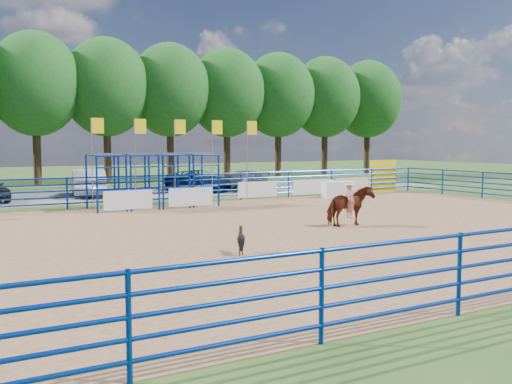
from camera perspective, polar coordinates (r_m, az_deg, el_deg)
ground at (r=20.48m, az=3.96°, el=-3.72°), size 120.00×120.00×0.00m
arena_dirt at (r=20.47m, az=3.96°, el=-3.69°), size 30.00×20.00×0.02m
gravel_strip at (r=35.86m, az=-10.97°, el=-0.04°), size 40.00×10.00×0.01m
announcer_table at (r=32.12m, az=8.14°, el=0.25°), size 1.80×1.12×0.89m
horse_and_rider at (r=21.12m, az=9.36°, el=-1.19°), size 1.76×0.80×2.28m
calf at (r=15.84m, az=-1.53°, el=-4.82°), size 0.86×0.82×0.75m
car_b at (r=34.18m, az=-16.44°, el=0.95°), size 2.40×5.03×1.59m
car_c at (r=36.25m, az=-5.78°, el=1.13°), size 3.58×5.20×1.32m
car_d at (r=36.76m, az=-1.27°, el=1.18°), size 1.82×4.41×1.27m
perimeter_fence at (r=20.38m, az=3.97°, el=-1.63°), size 30.10×20.10×1.50m
chute_assembly at (r=27.44m, az=-9.51°, el=1.09°), size 19.32×2.41×4.20m
treeline at (r=44.59m, az=-14.78°, el=10.55°), size 56.40×6.40×11.24m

